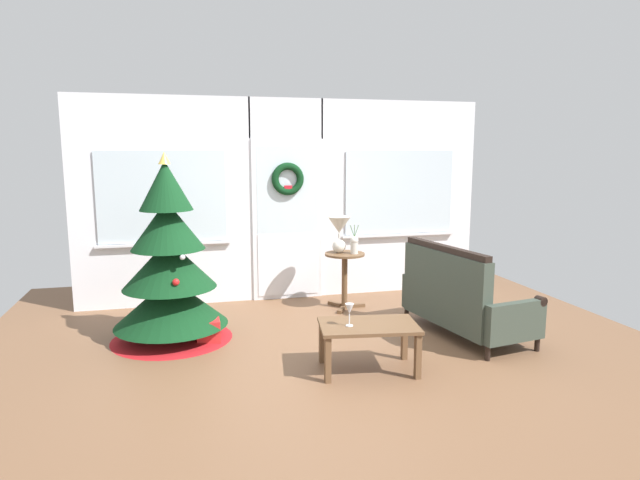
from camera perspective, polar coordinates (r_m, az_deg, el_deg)
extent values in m
plane|color=brown|center=(5.27, 0.97, -11.76)|extent=(6.76, 6.76, 0.00)
cube|color=white|center=(6.87, -16.15, 3.75)|extent=(2.15, 0.08, 2.55)
cube|color=white|center=(7.42, 8.15, 4.40)|extent=(2.15, 0.08, 2.55)
cube|color=white|center=(6.97, -3.61, 12.60)|extent=(0.94, 0.08, 0.50)
cube|color=silver|center=(6.97, -3.44, 2.11)|extent=(0.90, 0.05, 2.05)
cube|color=white|center=(7.05, -3.36, -2.56)|extent=(0.78, 0.02, 0.80)
cube|color=silver|center=(6.92, -3.44, 5.17)|extent=(0.78, 0.01, 1.10)
cube|color=silver|center=(6.80, -16.19, 4.33)|extent=(1.50, 0.01, 1.10)
cube|color=silver|center=(7.36, 8.34, 4.95)|extent=(1.50, 0.01, 1.10)
cube|color=silver|center=(6.86, -15.98, -0.42)|extent=(1.59, 0.06, 0.03)
cube|color=silver|center=(7.42, 8.27, 0.55)|extent=(1.59, 0.06, 0.03)
torus|color=black|center=(6.87, -3.39, 6.40)|extent=(0.41, 0.09, 0.41)
cube|color=red|center=(6.86, -3.35, 5.31)|extent=(0.10, 0.02, 0.10)
cylinder|color=#4C331E|center=(5.82, -15.24, -8.96)|extent=(0.10, 0.10, 0.21)
cone|color=red|center=(5.84, -15.22, -9.47)|extent=(1.21, 1.21, 0.10)
cone|color=#0F3819|center=(5.74, -15.36, -6.22)|extent=(1.13, 1.13, 0.49)
cone|color=#0F3819|center=(5.65, -15.53, -2.40)|extent=(0.93, 0.93, 0.49)
cone|color=#0F3819|center=(5.58, -15.70, 1.53)|extent=(0.73, 0.73, 0.49)
cone|color=#0F3819|center=(5.55, -15.88, 5.52)|extent=(0.52, 0.52, 0.49)
cone|color=#E0BC4C|center=(5.54, -16.00, 8.25)|extent=(0.12, 0.12, 0.12)
sphere|color=red|center=(5.32, -14.85, -4.28)|extent=(0.07, 0.07, 0.07)
sphere|color=gold|center=(5.83, -15.38, 2.71)|extent=(0.08, 0.08, 0.08)
sphere|color=silver|center=(5.30, -14.20, -1.75)|extent=(0.05, 0.05, 0.05)
sphere|color=#264CB2|center=(5.79, -13.21, -0.17)|extent=(0.06, 0.06, 0.06)
sphere|color=red|center=(5.77, -15.14, 3.73)|extent=(0.07, 0.07, 0.07)
cylinder|color=black|center=(5.70, 21.78, -10.07)|extent=(0.05, 0.05, 0.14)
cylinder|color=black|center=(6.66, 13.43, -6.87)|extent=(0.05, 0.05, 0.14)
cylinder|color=black|center=(5.30, 17.14, -11.25)|extent=(0.05, 0.05, 0.14)
cylinder|color=black|center=(6.33, 9.06, -7.59)|extent=(0.05, 0.05, 0.14)
cube|color=#384238|center=(5.93, 15.12, -7.53)|extent=(0.92, 1.39, 0.14)
cube|color=#384238|center=(5.66, 12.91, -4.28)|extent=(0.33, 1.29, 0.62)
cube|color=black|center=(5.59, 13.03, -0.89)|extent=(0.29, 1.26, 0.06)
cube|color=#384238|center=(5.41, 19.81, -8.09)|extent=(0.67, 0.20, 0.38)
cylinder|color=black|center=(5.56, 22.09, -5.93)|extent=(0.10, 0.10, 0.09)
cube|color=#384238|center=(6.43, 11.30, -4.97)|extent=(0.67, 0.20, 0.38)
cylinder|color=black|center=(6.56, 13.43, -3.24)|extent=(0.10, 0.10, 0.09)
cylinder|color=brown|center=(6.55, 2.60, -1.50)|extent=(0.48, 0.48, 0.02)
cylinder|color=brown|center=(6.62, 2.58, -4.40)|extent=(0.07, 0.07, 0.66)
cube|color=brown|center=(6.75, 3.87, -6.86)|extent=(0.20, 0.05, 0.04)
cube|color=brown|center=(6.81, 1.58, -6.70)|extent=(0.14, 0.20, 0.04)
cube|color=brown|center=(6.55, 2.24, -7.34)|extent=(0.14, 0.20, 0.04)
sphere|color=silver|center=(6.55, 2.01, -0.66)|extent=(0.16, 0.16, 0.16)
cylinder|color=silver|center=(6.53, 2.01, 0.46)|extent=(0.02, 0.02, 0.06)
cone|color=silver|center=(6.51, 2.02, 1.59)|extent=(0.28, 0.28, 0.20)
cylinder|color=beige|center=(6.51, 3.61, -0.75)|extent=(0.09, 0.09, 0.16)
sphere|color=beige|center=(6.49, 3.61, -0.06)|extent=(0.10, 0.10, 0.10)
cylinder|color=#4C7042|center=(6.47, 3.45, 0.81)|extent=(0.07, 0.01, 0.17)
cylinder|color=#4C7042|center=(6.48, 3.62, 0.82)|extent=(0.01, 0.01, 0.18)
cylinder|color=#4C7042|center=(6.48, 3.80, 0.82)|extent=(0.07, 0.01, 0.17)
cube|color=brown|center=(4.77, 5.10, -8.92)|extent=(0.91, 0.64, 0.03)
cube|color=brown|center=(4.59, 0.82, -12.46)|extent=(0.05, 0.05, 0.39)
cube|color=brown|center=(4.73, 10.20, -11.91)|extent=(0.05, 0.05, 0.39)
cube|color=brown|center=(4.99, 0.22, -10.60)|extent=(0.05, 0.05, 0.39)
cube|color=brown|center=(5.13, 8.83, -10.18)|extent=(0.05, 0.05, 0.39)
cylinder|color=silver|center=(4.71, 3.09, -8.93)|extent=(0.06, 0.06, 0.01)
cylinder|color=silver|center=(4.69, 3.09, -8.33)|extent=(0.01, 0.01, 0.10)
cone|color=silver|center=(4.66, 3.10, -7.21)|extent=(0.08, 0.08, 0.09)
cube|color=red|center=(5.63, -11.63, -9.33)|extent=(0.23, 0.21, 0.23)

